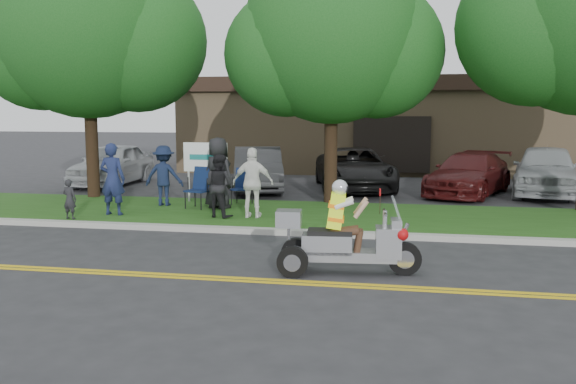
% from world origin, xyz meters
% --- Properties ---
extents(ground, '(120.00, 120.00, 0.00)m').
position_xyz_m(ground, '(0.00, 0.00, 0.00)').
color(ground, '#28282B').
rests_on(ground, ground).
extents(centerline_near, '(60.00, 0.10, 0.01)m').
position_xyz_m(centerline_near, '(0.00, -0.58, 0.01)').
color(centerline_near, gold).
rests_on(centerline_near, ground).
extents(centerline_far, '(60.00, 0.10, 0.01)m').
position_xyz_m(centerline_far, '(0.00, -0.42, 0.01)').
color(centerline_far, gold).
rests_on(centerline_far, ground).
extents(curb, '(60.00, 0.25, 0.12)m').
position_xyz_m(curb, '(0.00, 3.05, 0.06)').
color(curb, '#A8A89E').
rests_on(curb, ground).
extents(grass_verge, '(60.00, 4.00, 0.10)m').
position_xyz_m(grass_verge, '(0.00, 5.20, 0.06)').
color(grass_verge, '#1F4913').
rests_on(grass_verge, ground).
extents(commercial_building, '(18.00, 8.20, 4.00)m').
position_xyz_m(commercial_building, '(2.00, 18.98, 2.01)').
color(commercial_building, '#9E7F5B').
rests_on(commercial_building, ground).
extents(tree_left, '(6.62, 5.40, 7.78)m').
position_xyz_m(tree_left, '(-6.44, 7.03, 4.85)').
color(tree_left, '#332114').
rests_on(tree_left, ground).
extents(tree_mid, '(5.88, 4.80, 7.05)m').
position_xyz_m(tree_mid, '(0.55, 7.23, 4.43)').
color(tree_mid, '#332114').
rests_on(tree_mid, ground).
extents(business_sign, '(1.25, 0.06, 1.75)m').
position_xyz_m(business_sign, '(-2.90, 6.60, 1.26)').
color(business_sign, silver).
rests_on(business_sign, ground).
extents(trike_scooter, '(2.35, 0.82, 1.54)m').
position_xyz_m(trike_scooter, '(1.51, 0.17, 0.54)').
color(trike_scooter, black).
rests_on(trike_scooter, ground).
extents(lawn_chair_a, '(0.69, 0.70, 1.06)m').
position_xyz_m(lawn_chair_a, '(-2.72, 5.59, 0.70)').
color(lawn_chair_a, black).
rests_on(lawn_chair_a, grass_verge).
extents(lawn_chair_b, '(0.56, 0.58, 0.97)m').
position_xyz_m(lawn_chair_b, '(-1.78, 6.42, 0.65)').
color(lawn_chair_b, black).
rests_on(lawn_chair_b, grass_verge).
extents(spectator_adult_left, '(0.65, 0.43, 1.75)m').
position_xyz_m(spectator_adult_left, '(-4.45, 4.15, 0.98)').
color(spectator_adult_left, '#1A2248').
rests_on(spectator_adult_left, grass_verge).
extents(spectator_adult_mid, '(0.89, 0.79, 1.50)m').
position_xyz_m(spectator_adult_mid, '(-1.82, 4.32, 0.86)').
color(spectator_adult_mid, black).
rests_on(spectator_adult_mid, grass_verge).
extents(spectator_adult_right, '(0.98, 0.43, 1.66)m').
position_xyz_m(spectator_adult_right, '(-1.01, 4.40, 0.94)').
color(spectator_adult_right, white).
rests_on(spectator_adult_right, grass_verge).
extents(spectator_chair_a, '(1.07, 0.65, 1.60)m').
position_xyz_m(spectator_chair_a, '(-3.79, 5.78, 0.91)').
color(spectator_chair_a, '#141E39').
rests_on(spectator_chair_a, grass_verge).
extents(spectator_chair_b, '(1.06, 0.90, 1.84)m').
position_xyz_m(spectator_chair_b, '(-2.23, 5.60, 1.02)').
color(spectator_chair_b, black).
rests_on(spectator_chair_b, grass_verge).
extents(child_left, '(0.37, 0.27, 0.94)m').
position_xyz_m(child_left, '(-5.17, 3.40, 0.58)').
color(child_left, black).
rests_on(child_left, grass_verge).
extents(parked_car_far_left, '(1.90, 4.41, 1.48)m').
position_xyz_m(parked_car_far_left, '(-7.64, 10.49, 0.74)').
color(parked_car_far_left, '#ADAFB4').
rests_on(parked_car_far_left, ground).
extents(parked_car_left, '(2.54, 4.55, 1.42)m').
position_xyz_m(parked_car_left, '(-2.22, 9.93, 0.71)').
color(parked_car_left, '#313134').
rests_on(parked_car_left, ground).
extents(parked_car_mid, '(3.29, 5.37, 1.39)m').
position_xyz_m(parked_car_mid, '(0.88, 10.80, 0.69)').
color(parked_car_mid, black).
rests_on(parked_car_mid, ground).
extents(parked_car_right, '(3.38, 4.85, 1.30)m').
position_xyz_m(parked_car_right, '(4.50, 10.24, 0.65)').
color(parked_car_right, '#461010').
rests_on(parked_car_right, ground).
extents(parked_car_far_right, '(2.76, 4.93, 1.58)m').
position_xyz_m(parked_car_far_right, '(6.83, 10.53, 0.79)').
color(parked_car_far_right, '#A1A4A8').
rests_on(parked_car_far_right, ground).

